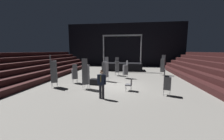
{
  "coord_description": "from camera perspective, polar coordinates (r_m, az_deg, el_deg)",
  "views": [
    {
      "loc": [
        1.23,
        -10.65,
        2.85
      ],
      "look_at": [
        -0.18,
        -0.61,
        1.4
      ],
      "focal_mm": 21.34,
      "sensor_mm": 36.0,
      "label": 1
    }
  ],
  "objects": [
    {
      "name": "ground_plane",
      "position": [
        11.11,
        1.38,
        -7.0
      ],
      "size": [
        22.0,
        30.0,
        0.1
      ],
      "primitive_type": "cube",
      "color": "slate"
    },
    {
      "name": "arena_end_wall",
      "position": [
        25.71,
        5.33,
        10.66
      ],
      "size": [
        22.0,
        0.3,
        8.0
      ],
      "primitive_type": "cube",
      "color": "black",
      "rests_on": "ground_plane"
    },
    {
      "name": "bleacher_bank_left",
      "position": [
        15.41,
        -32.42,
        1.28
      ],
      "size": [
        4.5,
        24.0,
        2.7
      ],
      "rotation": [
        0.0,
        0.0,
        1.57
      ],
      "color": "black",
      "rests_on": "ground_plane"
    },
    {
      "name": "stage_riser",
      "position": [
        19.95,
        4.41,
        1.74
      ],
      "size": [
        5.72,
        2.62,
        5.08
      ],
      "color": "black",
      "rests_on": "ground_plane"
    },
    {
      "name": "man_with_tie",
      "position": [
        7.95,
        -4.5,
        -5.37
      ],
      "size": [
        0.57,
        0.31,
        1.76
      ],
      "rotation": [
        0.0,
        0.0,
        2.93
      ],
      "color": "black",
      "rests_on": "ground_plane"
    },
    {
      "name": "chair_stack_front_left",
      "position": [
        13.98,
        5.78,
        0.25
      ],
      "size": [
        0.58,
        0.58,
        1.88
      ],
      "rotation": [
        0.0,
        0.0,
        1.97
      ],
      "color": "#B2B5BA",
      "rests_on": "ground_plane"
    },
    {
      "name": "chair_stack_front_right",
      "position": [
        10.08,
        -11.16,
        -1.71
      ],
      "size": [
        0.45,
        0.45,
        2.31
      ],
      "rotation": [
        0.0,
        0.0,
        6.26
      ],
      "color": "#B2B5BA",
      "rests_on": "ground_plane"
    },
    {
      "name": "chair_stack_mid_left",
      "position": [
        11.33,
        -23.67,
        -0.52
      ],
      "size": [
        0.58,
        0.58,
        2.56
      ],
      "rotation": [
        0.0,
        0.0,
        5.14
      ],
      "color": "#B2B5BA",
      "rests_on": "ground_plane"
    },
    {
      "name": "chair_stack_mid_right",
      "position": [
        9.22,
        22.58,
        -4.97
      ],
      "size": [
        0.54,
        0.54,
        1.71
      ],
      "rotation": [
        0.0,
        0.0,
        4.43
      ],
      "color": "#B2B5BA",
      "rests_on": "ground_plane"
    },
    {
      "name": "chair_stack_mid_centre",
      "position": [
        12.27,
        -15.71,
        -1.51
      ],
      "size": [
        0.61,
        0.61,
        1.71
      ],
      "rotation": [
        0.0,
        0.0,
        0.62
      ],
      "color": "#B2B5BA",
      "rests_on": "ground_plane"
    },
    {
      "name": "chair_stack_rear_left",
      "position": [
        15.44,
        2.18,
        1.5
      ],
      "size": [
        0.5,
        0.5,
        2.14
      ],
      "rotation": [
        0.0,
        0.0,
        3.28
      ],
      "color": "#B2B5BA",
      "rests_on": "ground_plane"
    },
    {
      "name": "chair_stack_rear_right",
      "position": [
        16.82,
        20.95,
        1.95
      ],
      "size": [
        0.59,
        0.59,
        2.39
      ],
      "rotation": [
        0.0,
        0.0,
        2.67
      ],
      "color": "#B2B5BA",
      "rests_on": "ground_plane"
    },
    {
      "name": "chair_stack_rear_centre",
      "position": [
        12.54,
        -2.87,
        0.35
      ],
      "size": [
        0.58,
        0.58,
        2.31
      ],
      "rotation": [
        0.0,
        0.0,
        2.71
      ],
      "color": "#B2B5BA",
      "rests_on": "ground_plane"
    },
    {
      "name": "equipment_road_case",
      "position": [
        11.52,
        -7.16,
        -5.04
      ],
      "size": [
        0.96,
        0.7,
        0.47
      ],
      "primitive_type": "cube",
      "rotation": [
        0.0,
        0.0,
        -0.11
      ],
      "color": "black",
      "rests_on": "ground_plane"
    },
    {
      "name": "loose_chair_near_man",
      "position": [
        9.67,
        7.56,
        -5.79
      ],
      "size": [
        0.5,
        0.5,
        0.95
      ],
      "rotation": [
        0.0,
        0.0,
        1.43
      ],
      "color": "#B2B5BA",
      "rests_on": "ground_plane"
    }
  ]
}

